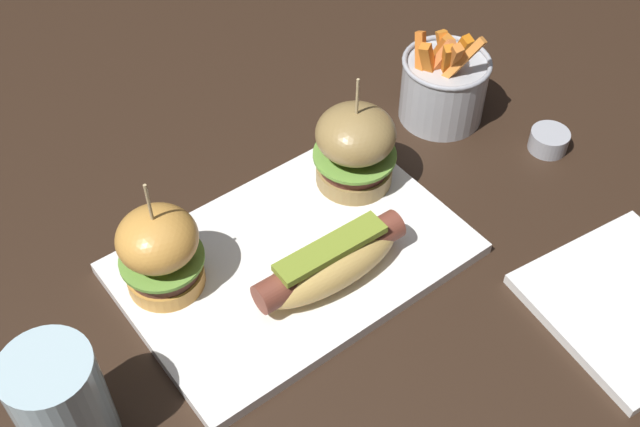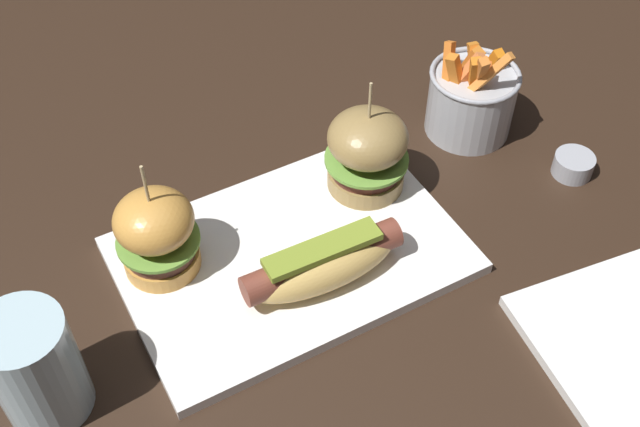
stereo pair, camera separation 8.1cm
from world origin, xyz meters
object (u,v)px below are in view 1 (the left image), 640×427
slider_left (160,251)px  hot_dog (331,262)px  platter_main (294,258)px  side_plate (631,304)px  water_glass (62,404)px  fries_bucket (443,86)px  sauce_ramekin (549,140)px  slider_right (355,147)px

slider_left → hot_dog: bearing=-35.9°
platter_main → side_plate: (0.24, -0.25, -0.00)m
hot_dog → water_glass: water_glass is taller
fries_bucket → water_glass: (-0.56, -0.13, 0.01)m
hot_dog → water_glass: (-0.28, 0.00, 0.02)m
platter_main → side_plate: 0.35m
platter_main → side_plate: platter_main is taller
hot_dog → slider_left: size_ratio=1.22×
platter_main → hot_dog: size_ratio=2.06×
platter_main → sauce_ramekin: size_ratio=7.48×
fries_bucket → sauce_ramekin: size_ratio=2.85×
sauce_ramekin → platter_main: bearing=173.0°
sauce_ramekin → water_glass: 0.62m
platter_main → sauce_ramekin: (0.35, -0.04, 0.01)m
side_plate → water_glass: water_glass is taller
slider_right → fries_bucket: slider_right is taller
hot_dog → slider_right: bearing=41.5°
hot_dog → water_glass: bearing=179.0°
slider_right → fries_bucket: (0.17, 0.03, -0.02)m
fries_bucket → side_plate: bearing=-99.0°
platter_main → fries_bucket: size_ratio=2.62×
water_glass → platter_main: bearing=9.2°
platter_main → slider_right: size_ratio=2.46×
slider_left → slider_right: size_ratio=0.98×
slider_right → water_glass: slider_right is taller
slider_left → sauce_ramekin: slider_left is taller
side_plate → slider_left: bearing=139.9°
slider_left → water_glass: (-0.15, -0.09, -0.00)m
hot_dog → platter_main: bearing=102.7°
sauce_ramekin → slider_right: bearing=158.3°
slider_left → platter_main: bearing=-21.5°
sauce_ramekin → water_glass: (-0.62, -0.00, 0.05)m
fries_bucket → sauce_ramekin: (0.06, -0.13, -0.03)m
hot_dog → sauce_ramekin: 0.34m
fries_bucket → slider_right: bearing=-168.6°
hot_dog → slider_left: slider_left is taller
platter_main → sauce_ramekin: 0.35m
platter_main → fries_bucket: 0.30m
slider_left → side_plate: (0.36, -0.30, -0.06)m
sauce_ramekin → water_glass: size_ratio=0.39×
slider_right → side_plate: 0.33m
water_glass → slider_left: bearing=32.2°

